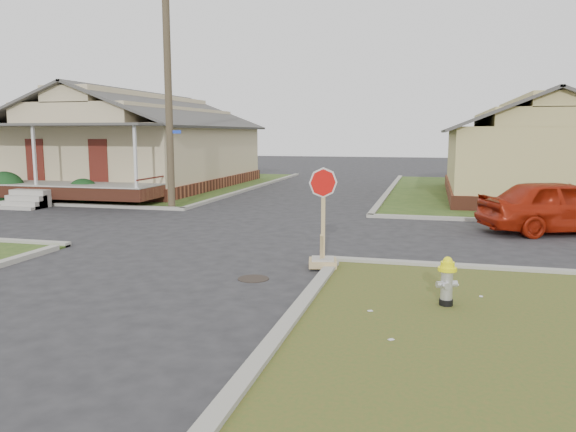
% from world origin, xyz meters
% --- Properties ---
extents(ground, '(120.00, 120.00, 0.00)m').
position_xyz_m(ground, '(0.00, 0.00, 0.00)').
color(ground, '#242326').
rests_on(ground, ground).
extents(verge_far_left, '(19.00, 19.00, 0.05)m').
position_xyz_m(verge_far_left, '(-13.00, 18.00, 0.03)').
color(verge_far_left, '#2C4619').
rests_on(verge_far_left, ground).
extents(curbs, '(80.00, 40.00, 0.12)m').
position_xyz_m(curbs, '(0.00, 5.00, 0.00)').
color(curbs, '#9A988B').
rests_on(curbs, ground).
extents(manhole, '(0.64, 0.64, 0.01)m').
position_xyz_m(manhole, '(2.20, -0.50, 0.01)').
color(manhole, black).
rests_on(manhole, ground).
extents(corner_house, '(10.10, 15.50, 5.30)m').
position_xyz_m(corner_house, '(-10.00, 16.68, 2.28)').
color(corner_house, brown).
rests_on(corner_house, ground).
extents(side_house_yellow, '(7.60, 11.60, 4.70)m').
position_xyz_m(side_house_yellow, '(10.00, 16.50, 2.19)').
color(side_house_yellow, brown).
rests_on(side_house_yellow, ground).
extents(utility_pole, '(1.80, 0.28, 9.00)m').
position_xyz_m(utility_pole, '(-4.20, 8.90, 4.66)').
color(utility_pole, '#3D3123').
rests_on(utility_pole, ground).
extents(fire_hydrant, '(0.31, 0.31, 0.84)m').
position_xyz_m(fire_hydrant, '(5.97, -1.51, 0.51)').
color(fire_hydrant, black).
rests_on(fire_hydrant, ground).
extents(stop_sign, '(0.62, 0.60, 2.18)m').
position_xyz_m(stop_sign, '(3.40, 0.74, 0.52)').
color(stop_sign, tan).
rests_on(stop_sign, ground).
extents(red_sedan, '(5.08, 3.39, 1.61)m').
position_xyz_m(red_sedan, '(9.40, 6.88, 0.80)').
color(red_sedan, '#9F1E0B').
rests_on(red_sedan, ground).
extents(hedge_left, '(1.60, 1.31, 1.22)m').
position_xyz_m(hedge_left, '(-12.02, 8.96, 0.66)').
color(hedge_left, '#153B1B').
rests_on(hedge_left, verge_far_left).
extents(hedge_right, '(1.36, 1.12, 1.04)m').
position_xyz_m(hedge_right, '(-8.56, 9.52, 0.57)').
color(hedge_right, '#153B1B').
rests_on(hedge_right, verge_far_left).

